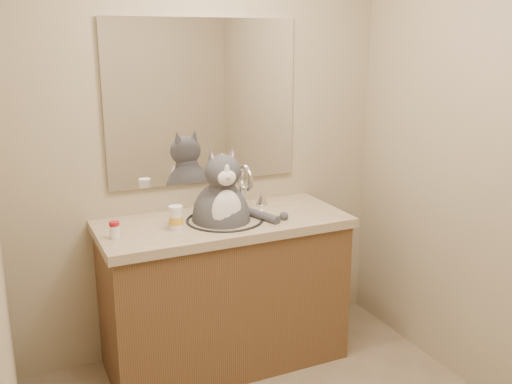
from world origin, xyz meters
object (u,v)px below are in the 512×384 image
grey_canister (175,217)px  cat (222,214)px  pill_bottle_orange (176,218)px  pill_bottle_redcap (115,230)px

grey_canister → cat: bearing=-9.7°
cat → pill_bottle_orange: (-0.27, -0.04, 0.02)m
cat → pill_bottle_orange: 0.27m
cat → pill_bottle_orange: cat is taller
pill_bottle_redcap → grey_canister: size_ratio=1.08×
pill_bottle_orange → grey_canister: 0.08m
pill_bottle_redcap → pill_bottle_orange: size_ratio=0.69×
cat → grey_canister: 0.25m
cat → grey_canister: (-0.25, 0.04, 0.00)m
pill_bottle_redcap → pill_bottle_orange: pill_bottle_orange is taller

